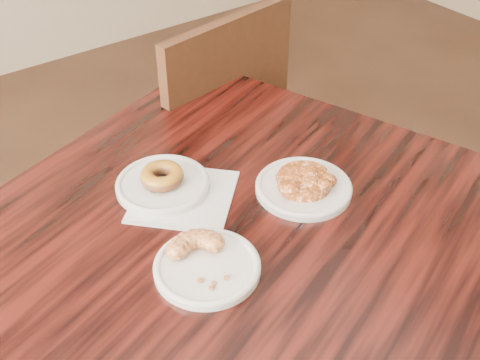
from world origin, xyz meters
TOP-DOWN VIEW (x-y plane):
  - cafe_table at (-0.18, 0.23)m, footprint 1.10×1.10m
  - chair_far at (0.07, 0.84)m, footprint 0.51×0.51m
  - napkin at (-0.23, 0.35)m, footprint 0.25×0.25m
  - plate_donut at (-0.25, 0.39)m, footprint 0.17×0.17m
  - plate_cruller at (-0.30, 0.17)m, footprint 0.17×0.17m
  - plate_fritter at (-0.04, 0.23)m, footprint 0.18×0.18m
  - glazed_donut at (-0.25, 0.39)m, footprint 0.08×0.08m
  - apple_fritter at (-0.04, 0.23)m, footprint 0.13×0.13m
  - cruller_fragment at (-0.30, 0.17)m, footprint 0.11×0.11m

SIDE VIEW (x-z plane):
  - cafe_table at x=-0.18m, z-range 0.00..0.75m
  - chair_far at x=0.07m, z-range 0.00..0.90m
  - napkin at x=-0.23m, z-range 0.75..0.75m
  - plate_cruller at x=-0.30m, z-range 0.75..0.76m
  - plate_fritter at x=-0.04m, z-range 0.75..0.76m
  - plate_donut at x=-0.25m, z-range 0.75..0.77m
  - cruller_fragment at x=-0.30m, z-range 0.76..0.79m
  - apple_fritter at x=-0.04m, z-range 0.76..0.79m
  - glazed_donut at x=-0.25m, z-range 0.77..0.79m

